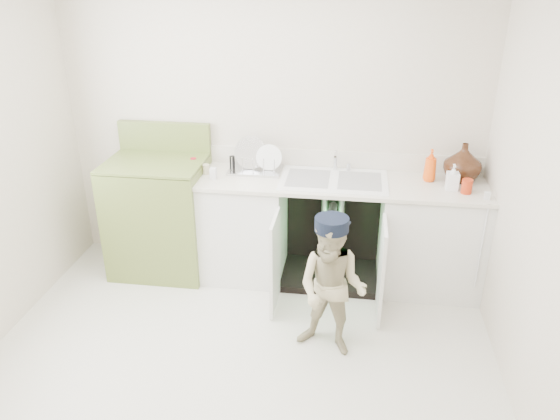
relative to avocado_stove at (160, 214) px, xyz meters
name	(u,v)px	position (x,y,z in m)	size (l,w,h in m)	color
ground	(238,364)	(0.92, -1.18, -0.51)	(3.50, 3.50, 0.00)	beige
room_shell	(231,195)	(0.92, -1.18, 0.74)	(6.00, 5.50, 1.26)	beige
counter_run	(335,228)	(1.49, 0.03, -0.04)	(2.44, 1.02, 1.20)	silver
avocado_stove	(160,214)	(0.00, 0.00, 0.00)	(0.80, 0.65, 1.24)	olive
repair_worker	(332,287)	(1.52, -0.93, 0.00)	(0.57, 0.86, 1.01)	tan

